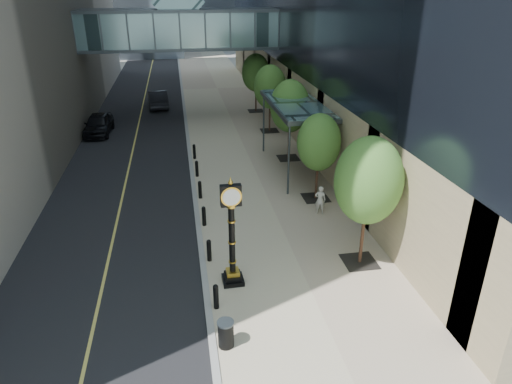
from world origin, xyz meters
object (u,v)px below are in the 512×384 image
car_near (98,124)px  pedestrian (320,200)px  trash_bin (226,334)px  street_clock (232,240)px  car_far (158,99)px

car_near → pedestrian: bearing=-49.0°
trash_bin → car_near: 26.15m
street_clock → car_far: (-3.54, 29.81, -1.13)m
pedestrian → car_near: car_near is taller
car_near → street_clock: bearing=-67.3°
street_clock → car_far: bearing=95.3°
pedestrian → car_near: (-13.12, 16.49, -0.01)m
trash_bin → pedestrian: pedestrian is taller
trash_bin → car_far: (-2.88, 33.26, 0.32)m
street_clock → car_far: size_ratio=0.89×
street_clock → pedestrian: size_ratio=2.85×
pedestrian → car_far: 26.13m
car_near → car_far: car_far is taller
street_clock → car_near: size_ratio=0.93×
trash_bin → pedestrian: bearing=56.0°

